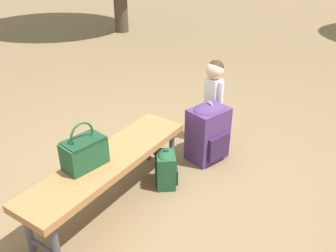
# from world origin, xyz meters

# --- Properties ---
(ground_plane) EXTENTS (40.00, 40.00, 0.00)m
(ground_plane) POSITION_xyz_m (0.00, 0.00, 0.00)
(ground_plane) COLOR brown
(ground_plane) RESTS_ON ground
(park_bench) EXTENTS (1.61, 0.44, 0.45)m
(park_bench) POSITION_xyz_m (-0.47, 0.00, 0.39)
(park_bench) COLOR #9E6B3D
(park_bench) RESTS_ON ground
(handbag) EXTENTS (0.35, 0.24, 0.37)m
(handbag) POSITION_xyz_m (-0.65, 0.07, 0.58)
(handbag) COLOR #1E4C2D
(handbag) RESTS_ON park_bench
(child_standing) EXTENTS (0.18, 0.24, 0.90)m
(child_standing) POSITION_xyz_m (0.90, -0.24, 0.60)
(child_standing) COLOR #B2D8B2
(child_standing) RESTS_ON ground
(backpack_large) EXTENTS (0.43, 0.39, 0.62)m
(backpack_large) POSITION_xyz_m (0.56, -0.36, 0.31)
(backpack_large) COLOR #4C2D66
(backpack_large) RESTS_ON ground
(backpack_small) EXTENTS (0.27, 0.26, 0.37)m
(backpack_small) POSITION_xyz_m (-0.03, -0.25, 0.18)
(backpack_small) COLOR #1E4C2D
(backpack_small) RESTS_ON ground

